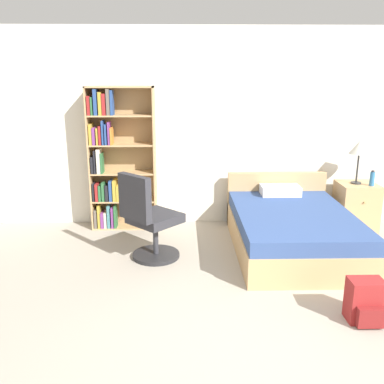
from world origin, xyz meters
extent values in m
plane|color=#A39989|center=(0.00, 0.00, 0.00)|extent=(14.00, 14.00, 0.00)
cube|color=silver|center=(0.00, 3.23, 1.30)|extent=(9.00, 0.06, 2.60)
cube|color=tan|center=(-1.86, 2.99, 0.93)|extent=(0.02, 0.28, 1.86)
cube|color=tan|center=(-1.03, 2.99, 0.93)|extent=(0.02, 0.28, 1.86)
cube|color=#A48256|center=(-1.44, 3.13, 0.93)|extent=(0.85, 0.01, 1.86)
cube|color=tan|center=(-1.44, 2.99, 0.01)|extent=(0.81, 0.27, 0.02)
cube|color=#665B51|center=(-1.82, 2.97, 0.14)|extent=(0.03, 0.21, 0.25)
cube|color=gold|center=(-1.78, 2.94, 0.17)|extent=(0.03, 0.16, 0.31)
cube|color=#7A387F|center=(-1.74, 2.96, 0.12)|extent=(0.04, 0.19, 0.21)
cube|color=beige|center=(-1.70, 2.94, 0.13)|extent=(0.03, 0.16, 0.21)
cube|color=teal|center=(-1.65, 2.96, 0.17)|extent=(0.04, 0.20, 0.30)
cube|color=#7A387F|center=(-1.60, 2.96, 0.16)|extent=(0.03, 0.20, 0.28)
cube|color=#2D6638|center=(-1.56, 2.94, 0.17)|extent=(0.03, 0.16, 0.30)
cube|color=tan|center=(-1.44, 2.99, 0.38)|extent=(0.81, 0.27, 0.02)
cube|color=black|center=(-1.83, 2.95, 0.51)|extent=(0.02, 0.17, 0.24)
cube|color=maroon|center=(-1.79, 2.95, 0.51)|extent=(0.04, 0.18, 0.23)
cube|color=#2D6638|center=(-1.75, 2.97, 0.50)|extent=(0.03, 0.21, 0.21)
cube|color=#2D6638|center=(-1.70, 2.94, 0.52)|extent=(0.03, 0.16, 0.25)
cube|color=black|center=(-1.66, 2.95, 0.50)|extent=(0.04, 0.16, 0.21)
cube|color=navy|center=(-1.61, 2.96, 0.53)|extent=(0.04, 0.20, 0.27)
cube|color=gold|center=(-1.56, 2.97, 0.53)|extent=(0.04, 0.22, 0.27)
cube|color=gold|center=(-1.51, 2.95, 0.49)|extent=(0.04, 0.18, 0.21)
cube|color=tan|center=(-1.44, 2.99, 0.75)|extent=(0.81, 0.27, 0.02)
cube|color=black|center=(-1.82, 2.96, 0.87)|extent=(0.03, 0.19, 0.22)
cube|color=black|center=(-1.79, 2.95, 0.91)|extent=(0.02, 0.17, 0.30)
cube|color=beige|center=(-1.74, 2.96, 0.92)|extent=(0.04, 0.20, 0.31)
cube|color=#2D6638|center=(-1.70, 2.95, 0.89)|extent=(0.02, 0.17, 0.26)
cube|color=tan|center=(-1.44, 2.99, 1.12)|extent=(0.81, 0.27, 0.02)
cube|color=gold|center=(-1.82, 2.97, 1.27)|extent=(0.03, 0.21, 0.26)
cube|color=#7A387F|center=(-1.78, 2.95, 1.24)|extent=(0.04, 0.18, 0.22)
cube|color=gold|center=(-1.74, 2.95, 1.24)|extent=(0.02, 0.17, 0.21)
cube|color=maroon|center=(-1.70, 2.94, 1.25)|extent=(0.03, 0.15, 0.24)
cube|color=navy|center=(-1.67, 2.96, 1.29)|extent=(0.02, 0.20, 0.30)
cube|color=navy|center=(-1.63, 2.97, 1.26)|extent=(0.03, 0.22, 0.26)
cube|color=#7A387F|center=(-1.59, 2.96, 1.28)|extent=(0.02, 0.19, 0.29)
cube|color=orange|center=(-1.56, 2.95, 1.24)|extent=(0.02, 0.17, 0.22)
cube|color=tan|center=(-1.44, 2.99, 1.50)|extent=(0.81, 0.27, 0.02)
cube|color=maroon|center=(-1.82, 2.95, 1.62)|extent=(0.04, 0.17, 0.24)
cube|color=#2D6638|center=(-1.79, 2.96, 1.62)|extent=(0.02, 0.19, 0.22)
cube|color=navy|center=(-1.74, 2.95, 1.66)|extent=(0.04, 0.17, 0.32)
cube|color=gold|center=(-1.68, 2.96, 1.65)|extent=(0.04, 0.20, 0.28)
cube|color=maroon|center=(-1.63, 2.96, 1.64)|extent=(0.04, 0.20, 0.26)
cube|color=#665B51|center=(-1.58, 2.94, 1.67)|extent=(0.04, 0.16, 0.32)
cube|color=navy|center=(-1.54, 2.94, 1.66)|extent=(0.03, 0.15, 0.31)
cube|color=tan|center=(-1.44, 2.99, 1.85)|extent=(0.85, 0.28, 0.02)
cube|color=tan|center=(0.60, 2.14, 0.16)|extent=(1.32, 1.92, 0.32)
cube|color=#334C84|center=(0.60, 2.14, 0.40)|extent=(1.29, 1.88, 0.16)
cube|color=tan|center=(0.60, 3.06, 0.37)|extent=(1.32, 0.08, 0.73)
cube|color=white|center=(0.60, 2.85, 0.54)|extent=(0.50, 0.30, 0.12)
cylinder|color=#232326|center=(-0.97, 2.00, 0.02)|extent=(0.53, 0.53, 0.04)
cylinder|color=#333338|center=(-0.97, 2.00, 0.23)|extent=(0.06, 0.06, 0.37)
cube|color=#2D2D33|center=(-0.97, 2.00, 0.46)|extent=(0.68, 0.68, 0.10)
cube|color=#2D2D33|center=(-1.17, 1.79, 0.75)|extent=(0.37, 0.36, 0.49)
cube|color=tan|center=(1.64, 2.88, 0.31)|extent=(0.49, 0.47, 0.62)
sphere|color=tan|center=(1.64, 2.63, 0.43)|extent=(0.02, 0.02, 0.02)
cylinder|color=#333333|center=(1.61, 2.88, 0.63)|extent=(0.13, 0.13, 0.02)
cylinder|color=#333333|center=(1.61, 2.88, 0.82)|extent=(0.02, 0.02, 0.37)
cone|color=beige|center=(1.61, 2.88, 1.10)|extent=(0.26, 0.26, 0.17)
cylinder|color=teal|center=(1.76, 2.76, 0.71)|extent=(0.06, 0.06, 0.18)
cylinder|color=#2D2D33|center=(1.76, 2.76, 0.81)|extent=(0.04, 0.04, 0.02)
cube|color=maroon|center=(0.84, 0.66, 0.18)|extent=(0.28, 0.20, 0.37)
cube|color=maroon|center=(0.84, 0.53, 0.10)|extent=(0.22, 0.07, 0.17)
camera|label=1|loc=(-0.67, -2.50, 2.00)|focal=40.00mm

